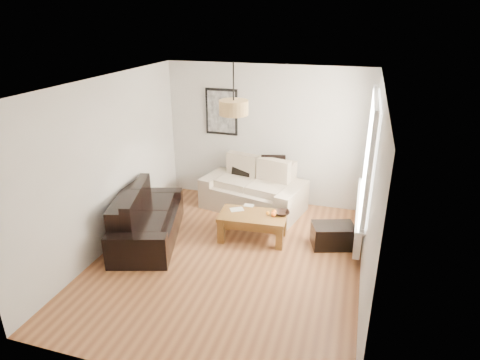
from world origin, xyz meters
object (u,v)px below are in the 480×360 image
(loveseat_cream, at_px, (253,186))
(sofa_leather, at_px, (148,217))
(ottoman, at_px, (333,236))
(coffee_table, at_px, (253,227))

(loveseat_cream, relative_size, sofa_leather, 1.00)
(ottoman, bearing_deg, coffee_table, -173.42)
(sofa_leather, height_order, coffee_table, sofa_leather)
(loveseat_cream, bearing_deg, coffee_table, -62.41)
(coffee_table, relative_size, ottoman, 1.67)
(sofa_leather, xyz_separation_m, coffee_table, (1.61, 0.49, -0.18))
(coffee_table, xyz_separation_m, ottoman, (1.27, 0.15, -0.04))
(sofa_leather, distance_m, coffee_table, 1.69)
(loveseat_cream, bearing_deg, sofa_leather, -117.21)
(sofa_leather, relative_size, coffee_table, 1.71)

